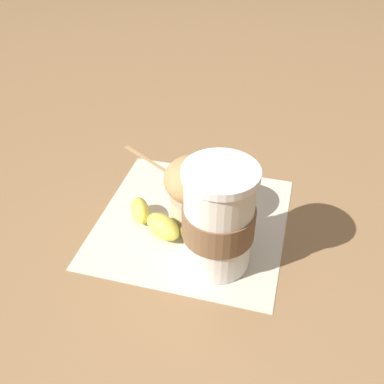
% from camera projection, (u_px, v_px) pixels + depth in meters
% --- Properties ---
extents(ground_plane, '(3.00, 3.00, 0.00)m').
position_uv_depth(ground_plane, '(192.00, 221.00, 0.64)').
color(ground_plane, '#936D47').
extents(paper_napkin, '(0.32, 0.32, 0.00)m').
position_uv_depth(paper_napkin, '(192.00, 221.00, 0.64)').
color(paper_napkin, beige).
rests_on(paper_napkin, ground_plane).
extents(coffee_cup, '(0.09, 0.09, 0.14)m').
position_uv_depth(coffee_cup, '(219.00, 219.00, 0.54)').
color(coffee_cup, silver).
rests_on(coffee_cup, paper_napkin).
extents(muffin, '(0.09, 0.09, 0.10)m').
position_uv_depth(muffin, '(199.00, 189.00, 0.61)').
color(muffin, beige).
rests_on(muffin, paper_napkin).
extents(banana, '(0.15, 0.06, 0.03)m').
position_uv_depth(banana, '(166.00, 224.00, 0.61)').
color(banana, '#D6CC4C').
rests_on(banana, paper_napkin).
extents(wooden_stirrer, '(0.11, 0.04, 0.00)m').
position_uv_depth(wooden_stirrer, '(146.00, 158.00, 0.77)').
color(wooden_stirrer, tan).
rests_on(wooden_stirrer, ground_plane).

